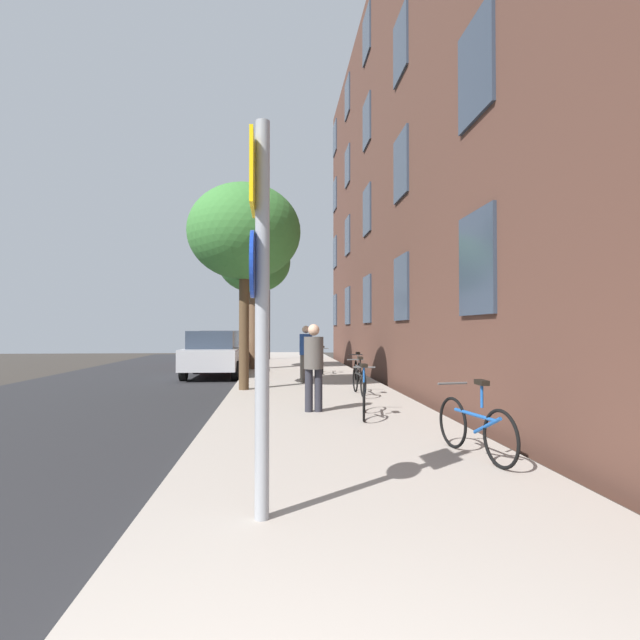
{
  "coord_description": "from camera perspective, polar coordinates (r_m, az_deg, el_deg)",
  "views": [
    {
      "loc": [
        0.16,
        -1.01,
        1.68
      ],
      "look_at": [
        1.19,
        10.84,
        1.9
      ],
      "focal_mm": 28.46,
      "sensor_mm": 36.0,
      "label": 1
    }
  ],
  "objects": [
    {
      "name": "ground_plane",
      "position": [
        16.3,
        -14.06,
        -6.96
      ],
      "size": [
        41.8,
        41.8,
        0.0
      ],
      "primitive_type": "plane",
      "color": "#332D28"
    },
    {
      "name": "road_asphalt",
      "position": [
        16.76,
        -21.22,
        -6.74
      ],
      "size": [
        7.0,
        38.0,
        0.01
      ],
      "primitive_type": "cube",
      "color": "#232326",
      "rests_on": "ground"
    },
    {
      "name": "sidewalk",
      "position": [
        16.12,
        -1.59,
        -6.84
      ],
      "size": [
        4.2,
        38.0,
        0.12
      ],
      "primitive_type": "cube",
      "color": "#9E9389",
      "rests_on": "ground"
    },
    {
      "name": "building_facade",
      "position": [
        16.76,
        7.84,
        17.23
      ],
      "size": [
        0.56,
        27.0,
        13.86
      ],
      "color": "#513328",
      "rests_on": "ground"
    },
    {
      "name": "sign_post",
      "position": [
        4.24,
        -6.83,
        3.6
      ],
      "size": [
        0.16,
        0.6,
        3.3
      ],
      "color": "gray",
      "rests_on": "sidewalk"
    },
    {
      "name": "traffic_light",
      "position": [
        26.82,
        -5.97,
        0.92
      ],
      "size": [
        0.43,
        0.24,
        3.64
      ],
      "color": "black",
      "rests_on": "sidewalk"
    },
    {
      "name": "tree_near",
      "position": [
        13.55,
        -8.51,
        9.69
      ],
      "size": [
        2.94,
        2.94,
        5.36
      ],
      "color": "#4C3823",
      "rests_on": "sidewalk"
    },
    {
      "name": "tree_far",
      "position": [
        20.41,
        -7.4,
        6.31
      ],
      "size": [
        2.87,
        2.87,
        5.46
      ],
      "color": "brown",
      "rests_on": "sidewalk"
    },
    {
      "name": "bicycle_0",
      "position": [
        6.58,
        17.04,
        -11.4
      ],
      "size": [
        0.48,
        1.69,
        0.96
      ],
      "color": "black",
      "rests_on": "sidewalk"
    },
    {
      "name": "bicycle_1",
      "position": [
        9.22,
        4.97,
        -8.47
      ],
      "size": [
        0.47,
        1.65,
        0.95
      ],
      "color": "black",
      "rests_on": "sidewalk"
    },
    {
      "name": "bicycle_2",
      "position": [
        12.22,
        4.42,
        -6.72
      ],
      "size": [
        0.42,
        1.69,
        0.92
      ],
      "color": "black",
      "rests_on": "sidewalk"
    },
    {
      "name": "bicycle_3",
      "position": [
        15.24,
        4.23,
        -5.64
      ],
      "size": [
        0.42,
        1.67,
        0.89
      ],
      "color": "black",
      "rests_on": "sidewalk"
    },
    {
      "name": "bicycle_4",
      "position": [
        18.12,
        0.32,
        -4.8
      ],
      "size": [
        0.42,
        1.74,
        0.98
      ],
      "color": "black",
      "rests_on": "sidewalk"
    },
    {
      "name": "pedestrian_0",
      "position": [
        9.65,
        -0.72,
        -4.7
      ],
      "size": [
        0.53,
        0.53,
        1.66
      ],
      "color": "#26262D",
      "rests_on": "sidewalk"
    },
    {
      "name": "pedestrian_1",
      "position": [
        14.92,
        -1.6,
        -3.4
      ],
      "size": [
        0.43,
        0.43,
        1.67
      ],
      "color": "#4C4742",
      "rests_on": "sidewalk"
    },
    {
      "name": "car_0",
      "position": [
        18.24,
        -11.81,
        -3.69
      ],
      "size": [
        1.89,
        4.13,
        1.62
      ],
      "color": "#B7B7BC",
      "rests_on": "road_asphalt"
    },
    {
      "name": "car_1",
      "position": [
        24.68,
        -11.1,
        -3.0
      ],
      "size": [
        1.93,
        4.04,
        1.62
      ],
      "color": "red",
      "rests_on": "road_asphalt"
    }
  ]
}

